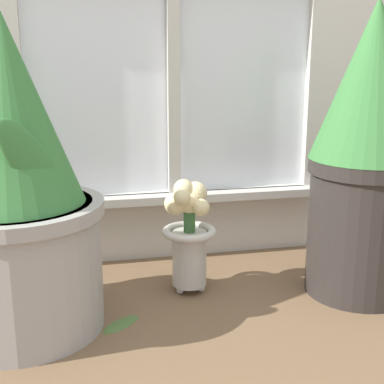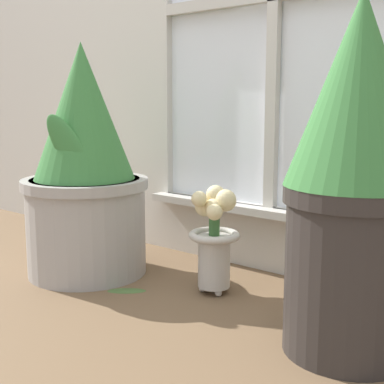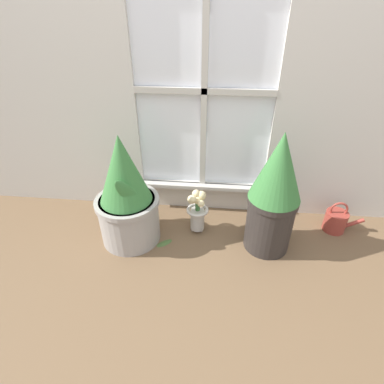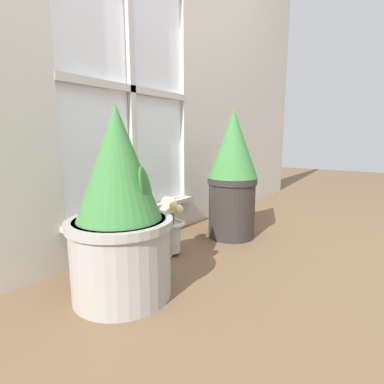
{
  "view_description": "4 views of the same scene",
  "coord_description": "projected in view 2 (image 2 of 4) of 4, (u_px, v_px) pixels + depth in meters",
  "views": [
    {
      "loc": [
        -0.29,
        -1.04,
        0.61
      ],
      "look_at": [
        -0.01,
        0.21,
        0.28
      ],
      "focal_mm": 50.0,
      "sensor_mm": 36.0,
      "label": 1
    },
    {
      "loc": [
        0.86,
        -0.89,
        0.53
      ],
      "look_at": [
        -0.04,
        0.19,
        0.29
      ],
      "focal_mm": 50.0,
      "sensor_mm": 36.0,
      "label": 2
    },
    {
      "loc": [
        0.1,
        -1.27,
        1.31
      ],
      "look_at": [
        -0.04,
        0.21,
        0.33
      ],
      "focal_mm": 28.0,
      "sensor_mm": 36.0,
      "label": 3
    },
    {
      "loc": [
        -1.11,
        -0.7,
        0.58
      ],
      "look_at": [
        0.03,
        0.15,
        0.33
      ],
      "focal_mm": 28.0,
      "sensor_mm": 36.0,
      "label": 4
    }
  ],
  "objects": [
    {
      "name": "ground_plane",
      "position": [
        155.0,
        321.0,
        1.3
      ],
      "size": [
        10.0,
        10.0,
        0.0
      ],
      "primitive_type": "plane",
      "color": "brown"
    },
    {
      "name": "potted_plant_left",
      "position": [
        85.0,
        172.0,
        1.62
      ],
      "size": [
        0.38,
        0.38,
        0.7
      ],
      "color": "#9E9993",
      "rests_on": "ground_plane"
    },
    {
      "name": "potted_plant_right",
      "position": [
        355.0,
        173.0,
        1.09
      ],
      "size": [
        0.29,
        0.29,
        0.75
      ],
      "color": "#2D2826",
      "rests_on": "ground_plane"
    },
    {
      "name": "flower_vase",
      "position": [
        214.0,
        236.0,
        1.47
      ],
      "size": [
        0.14,
        0.14,
        0.3
      ],
      "color": "#BCB7AD",
      "rests_on": "ground_plane"
    },
    {
      "name": "fallen_leaf",
      "position": [
        127.0,
        290.0,
        1.51
      ],
      "size": [
        0.11,
        0.1,
        0.01
      ],
      "color": "#476633",
      "rests_on": "ground_plane"
    }
  ]
}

